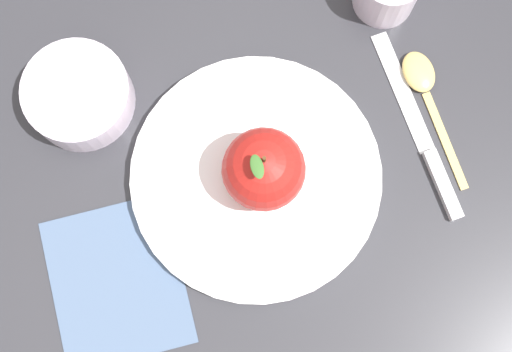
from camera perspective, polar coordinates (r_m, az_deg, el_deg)
ground_plane at (r=0.76m, az=2.15°, el=-0.79°), size 2.40×2.40×0.00m
dinner_plate at (r=0.75m, az=0.00°, el=-0.13°), size 0.26×0.26×0.02m
apple at (r=0.70m, az=0.61°, el=0.52°), size 0.08×0.08×0.10m
side_bowl at (r=0.78m, az=-14.01°, el=6.32°), size 0.11×0.11×0.04m
knife at (r=0.79m, az=13.26°, el=2.70°), size 0.12×0.20×0.01m
spoon at (r=0.81m, az=13.25°, el=7.01°), size 0.10×0.15×0.01m
linen_napkin at (r=0.76m, az=-11.01°, el=-8.30°), size 0.20×0.21×0.00m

